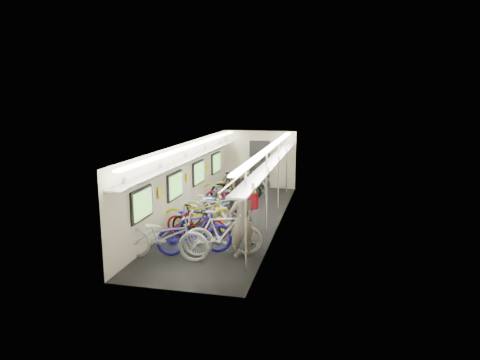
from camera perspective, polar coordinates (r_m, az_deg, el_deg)
The scene contains 18 objects.
train_car_shell at distance 13.83m, azimuth -1.92°, elevation 2.12°, with size 10.00×10.00×10.00m.
bicycle_0 at distance 10.35m, azimuth -10.02°, elevation -7.37°, with size 0.76×2.19×1.15m, color silver.
bicycle_1 at distance 10.56m, azimuth -6.00°, elevation -6.93°, with size 0.53×1.88×1.13m, color #271CAB.
bicycle_2 at distance 11.71m, azimuth -5.82°, elevation -5.58°, with size 0.63×1.80×0.94m, color maroon.
bicycle_3 at distance 11.58m, azimuth -5.90°, elevation -5.70°, with size 0.46×1.62×0.97m, color black.
bicycle_4 at distance 12.22m, azimuth -5.43°, elevation -4.41°, with size 0.75×2.15×1.13m, color #CAC913.
bicycle_5 at distance 12.78m, azimuth -4.21°, elevation -4.10°, with size 0.45×1.58×0.95m, color silver.
bicycle_6 at distance 12.96m, azimuth -3.14°, elevation -3.48°, with size 0.74×2.13×1.12m, color silver.
bicycle_7 at distance 13.87m, azimuth -2.07°, elevation -2.75°, with size 0.47×1.65×0.99m, color #1A559E.
bicycle_8 at distance 14.73m, azimuth -1.34°, elevation -2.03°, with size 0.62×1.78×0.93m, color maroon.
bicycle_9 at distance 15.53m, azimuth -0.54°, elevation -0.96°, with size 0.53×1.88×1.13m, color black.
bicycle_10 at distance 15.55m, azimuth -1.57°, elevation -1.07°, with size 0.71×2.03×1.07m, color gold.
bicycle_11 at distance 10.38m, azimuth -2.32°, elevation -7.12°, with size 0.55×1.93×1.16m, color silver.
bicycle_12 at distance 16.72m, azimuth 0.69°, elevation -0.23°, with size 0.69×1.98×1.04m, color slate.
bicycle_14 at distance 17.28m, azimuth 0.84°, elevation 0.19°, with size 0.71×2.04×1.07m, color #59595D.
passenger_near at distance 10.28m, azimuth 0.25°, elevation -5.59°, with size 0.64×0.42×1.75m, color gray.
passenger_mid at distance 11.16m, azimuth 0.03°, elevation -4.12°, with size 0.87×0.68×1.79m, color black.
backpack at distance 10.57m, azimuth 1.68°, elevation -2.84°, with size 0.26×0.14×0.38m, color maroon.
Camera 1 is at (3.09, -12.50, 3.85)m, focal length 32.00 mm.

